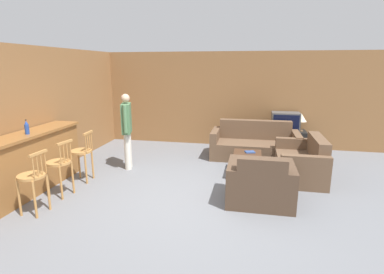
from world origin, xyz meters
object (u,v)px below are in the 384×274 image
object	(u,v)px
armchair_near	(260,185)
person_by_window	(127,127)
loveseat_right	(302,163)
bottle	(27,128)
bar_chair_mid	(60,166)
bar_chair_near	(33,180)
tv_unit	(284,141)
coffee_table	(247,158)
book_on_table	(250,152)
bar_chair_far	(82,154)
table_lamp	(301,118)
couch_far	(254,146)
tv	(285,122)

from	to	relation	value
armchair_near	person_by_window	world-z (taller)	person_by_window
loveseat_right	bottle	world-z (taller)	bottle
bar_chair_mid	bottle	distance (m)	0.86
bar_chair_near	person_by_window	size ratio (longest dim) A/B	0.61
bar_chair_mid	loveseat_right	bearing A→B (deg)	22.45
armchair_near	bottle	world-z (taller)	bottle
bar_chair_near	tv_unit	size ratio (longest dim) A/B	0.91
coffee_table	book_on_table	world-z (taller)	book_on_table
book_on_table	bar_chair_far	bearing A→B (deg)	-160.05
bar_chair_mid	armchair_near	bearing A→B (deg)	6.54
armchair_near	person_by_window	size ratio (longest dim) A/B	0.65
bar_chair_far	table_lamp	distance (m)	5.39
bar_chair_mid	book_on_table	bearing A→B (deg)	30.24
bar_chair_mid	armchair_near	world-z (taller)	bar_chair_mid
bar_chair_near	couch_far	bearing A→B (deg)	47.30
book_on_table	tv	bearing A→B (deg)	64.65
bar_chair_far	bottle	xyz separation A→B (m)	(-0.56, -0.70, 0.65)
person_by_window	bottle	bearing A→B (deg)	-125.46
armchair_near	person_by_window	xyz separation A→B (m)	(-2.83, 1.20, 0.62)
table_lamp	armchair_near	bearing A→B (deg)	-107.80
tv	table_lamp	bearing A→B (deg)	0.46
loveseat_right	coffee_table	world-z (taller)	loveseat_right
bottle	table_lamp	distance (m)	6.25
coffee_table	tv_unit	xyz separation A→B (m)	(0.92, 2.03, -0.09)
armchair_near	table_lamp	size ratio (longest dim) A/B	2.28
armchair_near	book_on_table	size ratio (longest dim) A/B	4.58
bar_chair_near	person_by_window	distance (m)	2.35
bar_chair_near	book_on_table	bearing A→B (deg)	38.24
coffee_table	bottle	xyz separation A→B (m)	(-3.71, -1.68, 0.83)
bar_chair_mid	table_lamp	size ratio (longest dim) A/B	2.11
bar_chair_far	table_lamp	world-z (taller)	table_lamp
loveseat_right	coffee_table	distance (m)	1.10
book_on_table	tv_unit	bearing A→B (deg)	64.68
bar_chair_far	couch_far	size ratio (longest dim) A/B	0.48
tv	book_on_table	world-z (taller)	tv
bar_chair_near	person_by_window	bearing A→B (deg)	75.87
person_by_window	armchair_near	bearing A→B (deg)	-23.02
armchair_near	book_on_table	bearing A→B (deg)	97.39
bar_chair_far	bottle	bearing A→B (deg)	-128.87
book_on_table	table_lamp	size ratio (longest dim) A/B	0.50
couch_far	loveseat_right	size ratio (longest dim) A/B	1.39
couch_far	bottle	world-z (taller)	bottle
bottle	book_on_table	distance (m)	4.26
couch_far	coffee_table	xyz separation A→B (m)	(-0.15, -1.23, 0.05)
coffee_table	tv_unit	world-z (taller)	tv_unit
loveseat_right	bar_chair_mid	bearing A→B (deg)	-157.55
couch_far	armchair_near	xyz separation A→B (m)	(0.09, -2.53, 0.00)
couch_far	bottle	distance (m)	4.92
tv	bottle	xyz separation A→B (m)	(-4.63, -3.70, 0.40)
bar_chair_mid	book_on_table	distance (m)	3.70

